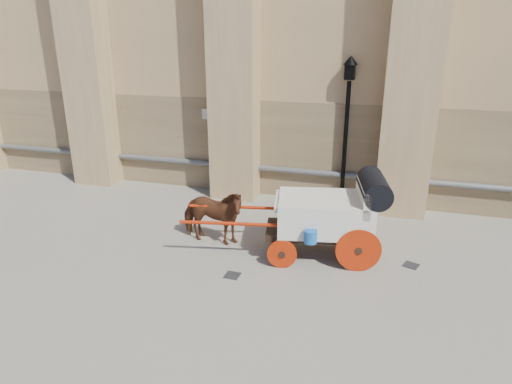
% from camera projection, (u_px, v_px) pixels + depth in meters
% --- Properties ---
extents(ground, '(90.00, 90.00, 0.00)m').
position_uv_depth(ground, '(227.00, 249.00, 11.11)').
color(ground, slate).
rests_on(ground, ground).
extents(horse, '(1.76, 0.87, 1.46)m').
position_uv_depth(horse, '(212.00, 216.00, 11.18)').
color(horse, brown).
rests_on(horse, ground).
extents(carriage, '(4.80, 2.12, 2.03)m').
position_uv_depth(carriage, '(332.00, 212.00, 10.43)').
color(carriage, black).
rests_on(carriage, ground).
extents(street_lamp, '(0.41, 0.41, 4.36)m').
position_uv_depth(street_lamp, '(346.00, 129.00, 13.13)').
color(street_lamp, black).
rests_on(street_lamp, ground).
extents(drain_grate_near, '(0.33, 0.33, 0.01)m').
position_uv_depth(drain_grate_near, '(232.00, 275.00, 9.91)').
color(drain_grate_near, black).
rests_on(drain_grate_near, ground).
extents(drain_grate_far, '(0.41, 0.41, 0.01)m').
position_uv_depth(drain_grate_far, '(411.00, 265.00, 10.33)').
color(drain_grate_far, black).
rests_on(drain_grate_far, ground).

